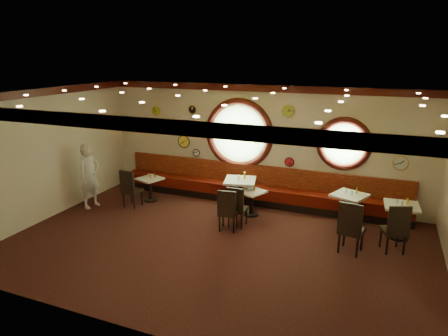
# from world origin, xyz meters

# --- Properties ---
(floor) EXTENTS (9.00, 6.00, 0.00)m
(floor) POSITION_xyz_m (0.00, 0.00, 0.00)
(floor) COLOR black
(floor) RESTS_ON ground
(ceiling) EXTENTS (9.00, 6.00, 0.02)m
(ceiling) POSITION_xyz_m (0.00, 0.00, 3.20)
(ceiling) COLOR gold
(ceiling) RESTS_ON wall_back
(wall_back) EXTENTS (9.00, 0.02, 3.20)m
(wall_back) POSITION_xyz_m (0.00, 3.00, 1.60)
(wall_back) COLOR beige
(wall_back) RESTS_ON floor
(wall_front) EXTENTS (9.00, 0.02, 3.20)m
(wall_front) POSITION_xyz_m (0.00, -3.00, 1.60)
(wall_front) COLOR beige
(wall_front) RESTS_ON floor
(wall_left) EXTENTS (0.02, 6.00, 3.20)m
(wall_left) POSITION_xyz_m (-4.50, 0.00, 1.60)
(wall_left) COLOR beige
(wall_left) RESTS_ON floor
(molding_back) EXTENTS (9.00, 0.10, 0.18)m
(molding_back) POSITION_xyz_m (0.00, 2.95, 3.11)
(molding_back) COLOR #3E100B
(molding_back) RESTS_ON wall_back
(molding_front) EXTENTS (9.00, 0.10, 0.18)m
(molding_front) POSITION_xyz_m (0.00, -2.95, 3.11)
(molding_front) COLOR #3E100B
(molding_front) RESTS_ON wall_back
(molding_left) EXTENTS (0.10, 6.00, 0.18)m
(molding_left) POSITION_xyz_m (-4.45, 0.00, 3.11)
(molding_left) COLOR #3E100B
(molding_left) RESTS_ON wall_back
(banquette_base) EXTENTS (8.00, 0.55, 0.20)m
(banquette_base) POSITION_xyz_m (0.00, 2.72, 0.10)
(banquette_base) COLOR black
(banquette_base) RESTS_ON floor
(banquette_seat) EXTENTS (8.00, 0.55, 0.30)m
(banquette_seat) POSITION_xyz_m (0.00, 2.72, 0.35)
(banquette_seat) COLOR #540E07
(banquette_seat) RESTS_ON banquette_base
(banquette_back) EXTENTS (8.00, 0.10, 0.55)m
(banquette_back) POSITION_xyz_m (0.00, 2.94, 0.75)
(banquette_back) COLOR #65080F
(banquette_back) RESTS_ON wall_back
(porthole_left_glass) EXTENTS (1.66, 0.02, 1.66)m
(porthole_left_glass) POSITION_xyz_m (-0.60, 3.00, 1.85)
(porthole_left_glass) COLOR #92CB79
(porthole_left_glass) RESTS_ON wall_back
(porthole_left_frame) EXTENTS (1.98, 0.18, 1.98)m
(porthole_left_frame) POSITION_xyz_m (-0.60, 2.98, 1.85)
(porthole_left_frame) COLOR #3E100B
(porthole_left_frame) RESTS_ON wall_back
(porthole_left_ring) EXTENTS (1.61, 0.03, 1.61)m
(porthole_left_ring) POSITION_xyz_m (-0.60, 2.95, 1.85)
(porthole_left_ring) COLOR gold
(porthole_left_ring) RESTS_ON wall_back
(porthole_right_glass) EXTENTS (1.10, 0.02, 1.10)m
(porthole_right_glass) POSITION_xyz_m (2.20, 3.00, 1.80)
(porthole_right_glass) COLOR #92CB79
(porthole_right_glass) RESTS_ON wall_back
(porthole_right_frame) EXTENTS (1.38, 0.18, 1.38)m
(porthole_right_frame) POSITION_xyz_m (2.20, 2.98, 1.80)
(porthole_right_frame) COLOR #3E100B
(porthole_right_frame) RESTS_ON wall_back
(porthole_right_ring) EXTENTS (1.09, 0.03, 1.09)m
(porthole_right_ring) POSITION_xyz_m (2.20, 2.95, 1.80)
(porthole_right_ring) COLOR gold
(porthole_right_ring) RESTS_ON wall_back
(wall_clock_0) EXTENTS (0.34, 0.03, 0.34)m
(wall_clock_0) POSITION_xyz_m (3.55, 2.96, 1.45)
(wall_clock_0) COLOR silver
(wall_clock_0) RESTS_ON wall_back
(wall_clock_1) EXTENTS (0.20, 0.03, 0.20)m
(wall_clock_1) POSITION_xyz_m (-1.90, 2.96, 1.20)
(wall_clock_1) COLOR white
(wall_clock_1) RESTS_ON wall_back
(wall_clock_2) EXTENTS (0.26, 0.03, 0.26)m
(wall_clock_2) POSITION_xyz_m (-3.20, 2.96, 2.35)
(wall_clock_2) COLOR #A7BF26
(wall_clock_2) RESTS_ON wall_back
(wall_clock_3) EXTENTS (0.36, 0.03, 0.36)m
(wall_clock_3) POSITION_xyz_m (-2.30, 2.96, 1.50)
(wall_clock_3) COLOR yellow
(wall_clock_3) RESTS_ON wall_back
(wall_clock_4) EXTENTS (0.30, 0.03, 0.30)m
(wall_clock_4) POSITION_xyz_m (0.75, 2.96, 2.55)
(wall_clock_4) COLOR #93B639
(wall_clock_4) RESTS_ON wall_back
(wall_clock_5) EXTENTS (0.22, 0.03, 0.22)m
(wall_clock_5) POSITION_xyz_m (1.35, 2.96, 1.95)
(wall_clock_5) COLOR #E8C64D
(wall_clock_5) RESTS_ON wall_back
(wall_clock_6) EXTENTS (0.24, 0.03, 0.24)m
(wall_clock_6) POSITION_xyz_m (0.85, 2.96, 1.20)
(wall_clock_6) COLOR red
(wall_clock_6) RESTS_ON wall_back
(wall_clock_7) EXTENTS (0.24, 0.03, 0.24)m
(wall_clock_7) POSITION_xyz_m (-2.00, 2.96, 2.45)
(wall_clock_7) COLOR black
(wall_clock_7) RESTS_ON wall_back
(table_a) EXTENTS (0.76, 0.76, 0.66)m
(table_a) POSITION_xyz_m (-2.79, 1.79, 0.42)
(table_a) COLOR black
(table_a) RESTS_ON floor
(table_b) EXTENTS (0.94, 0.94, 0.86)m
(table_b) POSITION_xyz_m (-0.21, 2.03, 0.54)
(table_b) COLOR black
(table_b) RESTS_ON floor
(table_c) EXTENTS (0.79, 0.79, 0.66)m
(table_c) POSITION_xyz_m (0.17, 1.85, 0.42)
(table_c) COLOR black
(table_c) RESTS_ON floor
(table_d) EXTENTS (0.93, 0.93, 0.78)m
(table_d) POSITION_xyz_m (2.51, 2.14, 0.49)
(table_d) COLOR black
(table_d) RESTS_ON floor
(table_e) EXTENTS (0.76, 0.76, 0.79)m
(table_e) POSITION_xyz_m (3.63, 1.85, 0.50)
(table_e) COLOR black
(table_e) RESTS_ON floor
(chair_a) EXTENTS (0.46, 0.46, 0.64)m
(chair_a) POSITION_xyz_m (-3.00, 1.15, 0.59)
(chair_a) COLOR black
(chair_a) RESTS_ON floor
(chair_b) EXTENTS (0.49, 0.49, 0.63)m
(chair_b) POSITION_xyz_m (-0.04, 0.73, 0.58)
(chair_b) COLOR black
(chair_b) RESTS_ON floor
(chair_c) EXTENTS (0.42, 0.42, 0.62)m
(chair_c) POSITION_xyz_m (0.07, 1.03, 0.57)
(chair_c) COLOR black
(chair_c) RESTS_ON floor
(chair_d) EXTENTS (0.55, 0.55, 0.70)m
(chair_d) POSITION_xyz_m (2.67, 0.68, 0.65)
(chair_d) COLOR black
(chair_d) RESTS_ON floor
(chair_e) EXTENTS (0.58, 0.58, 0.66)m
(chair_e) POSITION_xyz_m (3.53, 1.05, 0.61)
(chair_e) COLOR black
(chair_e) RESTS_ON floor
(condiment_a_salt) EXTENTS (0.04, 0.04, 0.11)m
(condiment_a_salt) POSITION_xyz_m (-2.86, 1.86, 0.71)
(condiment_a_salt) COLOR silver
(condiment_a_salt) RESTS_ON table_a
(condiment_b_salt) EXTENTS (0.04, 0.04, 0.10)m
(condiment_b_salt) POSITION_xyz_m (-0.28, 2.08, 0.91)
(condiment_b_salt) COLOR silver
(condiment_b_salt) RESTS_ON table_b
(condiment_c_salt) EXTENTS (0.04, 0.04, 0.10)m
(condiment_c_salt) POSITION_xyz_m (0.07, 1.93, 0.71)
(condiment_c_salt) COLOR silver
(condiment_c_salt) RESTS_ON table_c
(condiment_d_salt) EXTENTS (0.03, 0.03, 0.09)m
(condiment_d_salt) POSITION_xyz_m (2.41, 2.18, 0.83)
(condiment_d_salt) COLOR silver
(condiment_d_salt) RESTS_ON table_d
(condiment_a_pepper) EXTENTS (0.03, 0.03, 0.09)m
(condiment_a_pepper) POSITION_xyz_m (-2.75, 1.79, 0.71)
(condiment_a_pepper) COLOR #B8B8BC
(condiment_a_pepper) RESTS_ON table_a
(condiment_b_pepper) EXTENTS (0.03, 0.03, 0.10)m
(condiment_b_pepper) POSITION_xyz_m (-0.24, 2.03, 0.91)
(condiment_b_pepper) COLOR silver
(condiment_b_pepper) RESTS_ON table_b
(condiment_c_pepper) EXTENTS (0.04, 0.04, 0.11)m
(condiment_c_pepper) POSITION_xyz_m (0.14, 1.84, 0.71)
(condiment_c_pepper) COLOR silver
(condiment_c_pepper) RESTS_ON table_c
(condiment_d_pepper) EXTENTS (0.04, 0.04, 0.10)m
(condiment_d_pepper) POSITION_xyz_m (2.56, 2.08, 0.84)
(condiment_d_pepper) COLOR silver
(condiment_d_pepper) RESTS_ON table_d
(condiment_a_bottle) EXTENTS (0.04, 0.04, 0.14)m
(condiment_a_bottle) POSITION_xyz_m (-2.68, 1.89, 0.73)
(condiment_a_bottle) COLOR gold
(condiment_a_bottle) RESTS_ON table_a
(condiment_b_bottle) EXTENTS (0.05, 0.05, 0.18)m
(condiment_b_bottle) POSITION_xyz_m (-0.13, 2.16, 0.94)
(condiment_b_bottle) COLOR gold
(condiment_b_bottle) RESTS_ON table_b
(condiment_c_bottle) EXTENTS (0.04, 0.04, 0.14)m
(condiment_c_bottle) POSITION_xyz_m (0.22, 1.95, 0.73)
(condiment_c_bottle) COLOR gold
(condiment_c_bottle) RESTS_ON table_c
(condiment_d_bottle) EXTENTS (0.05, 0.05, 0.16)m
(condiment_d_bottle) POSITION_xyz_m (2.65, 2.26, 0.87)
(condiment_d_bottle) COLOR gold
(condiment_d_bottle) RESTS_ON table_d
(condiment_e_salt) EXTENTS (0.04, 0.04, 0.10)m
(condiment_e_salt) POSITION_xyz_m (3.54, 1.92, 0.84)
(condiment_e_salt) COLOR silver
(condiment_e_salt) RESTS_ON table_e
(condiment_e_pepper) EXTENTS (0.03, 0.03, 0.10)m
(condiment_e_pepper) POSITION_xyz_m (3.64, 1.79, 0.84)
(condiment_e_pepper) COLOR #BBBABF
(condiment_e_pepper) RESTS_ON table_e
(condiment_e_bottle) EXTENTS (0.05, 0.05, 0.16)m
(condiment_e_bottle) POSITION_xyz_m (3.73, 1.90, 0.87)
(condiment_e_bottle) COLOR yellow
(condiment_e_bottle) RESTS_ON table_e
(waiter) EXTENTS (0.53, 0.70, 1.72)m
(waiter) POSITION_xyz_m (-4.00, 0.80, 0.86)
(waiter) COLOR silver
(waiter) RESTS_ON floor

